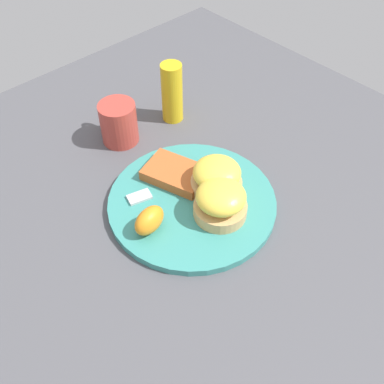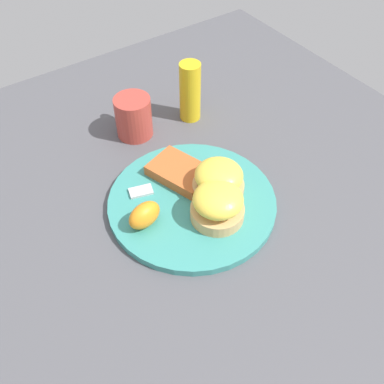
{
  "view_description": "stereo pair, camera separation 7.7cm",
  "coord_description": "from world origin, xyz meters",
  "px_view_note": "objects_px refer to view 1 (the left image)",
  "views": [
    {
      "loc": [
        -0.38,
        0.36,
        0.6
      ],
      "look_at": [
        0.0,
        0.0,
        0.03
      ],
      "focal_mm": 42.0,
      "sensor_mm": 36.0,
      "label": 1
    },
    {
      "loc": [
        -0.43,
        0.3,
        0.6
      ],
      "look_at": [
        0.0,
        0.0,
        0.03
      ],
      "focal_mm": 42.0,
      "sensor_mm": 36.0,
      "label": 2
    }
  ],
  "objects_px": {
    "sandwich_benedict_left": "(221,201)",
    "hashbrown_patty": "(176,173)",
    "fork": "(173,185)",
    "condiment_bottle": "(172,93)",
    "cup": "(118,123)",
    "sandwich_benedict_right": "(217,178)",
    "orange_wedge": "(151,222)"
  },
  "relations": [
    {
      "from": "sandwich_benedict_left",
      "to": "cup",
      "type": "height_order",
      "value": "cup"
    },
    {
      "from": "sandwich_benedict_left",
      "to": "hashbrown_patty",
      "type": "distance_m",
      "value": 0.12
    },
    {
      "from": "orange_wedge",
      "to": "cup",
      "type": "xyz_separation_m",
      "value": [
        0.23,
        -0.11,
        0.01
      ]
    },
    {
      "from": "orange_wedge",
      "to": "sandwich_benedict_left",
      "type": "bearing_deg",
      "value": -115.66
    },
    {
      "from": "condiment_bottle",
      "to": "sandwich_benedict_left",
      "type": "bearing_deg",
      "value": 154.6
    },
    {
      "from": "sandwich_benedict_left",
      "to": "condiment_bottle",
      "type": "relative_size",
      "value": 0.71
    },
    {
      "from": "fork",
      "to": "condiment_bottle",
      "type": "xyz_separation_m",
      "value": [
        0.16,
        -0.14,
        0.05
      ]
    },
    {
      "from": "hashbrown_patty",
      "to": "orange_wedge",
      "type": "distance_m",
      "value": 0.13
    },
    {
      "from": "sandwich_benedict_left",
      "to": "hashbrown_patty",
      "type": "xyz_separation_m",
      "value": [
        0.12,
        -0.0,
        -0.02
      ]
    },
    {
      "from": "hashbrown_patty",
      "to": "condiment_bottle",
      "type": "distance_m",
      "value": 0.2
    },
    {
      "from": "orange_wedge",
      "to": "condiment_bottle",
      "type": "distance_m",
      "value": 0.32
    },
    {
      "from": "hashbrown_patty",
      "to": "cup",
      "type": "distance_m",
      "value": 0.17
    },
    {
      "from": "orange_wedge",
      "to": "cup",
      "type": "distance_m",
      "value": 0.26
    },
    {
      "from": "sandwich_benedict_right",
      "to": "cup",
      "type": "relative_size",
      "value": 0.89
    },
    {
      "from": "sandwich_benedict_left",
      "to": "orange_wedge",
      "type": "distance_m",
      "value": 0.12
    },
    {
      "from": "fork",
      "to": "cup",
      "type": "xyz_separation_m",
      "value": [
        0.18,
        -0.02,
        0.03
      ]
    },
    {
      "from": "sandwich_benedict_right",
      "to": "fork",
      "type": "xyz_separation_m",
      "value": [
        0.06,
        0.05,
        -0.03
      ]
    },
    {
      "from": "hashbrown_patty",
      "to": "condiment_bottle",
      "type": "bearing_deg",
      "value": -39.63
    },
    {
      "from": "sandwich_benedict_right",
      "to": "condiment_bottle",
      "type": "distance_m",
      "value": 0.24
    },
    {
      "from": "sandwich_benedict_right",
      "to": "hashbrown_patty",
      "type": "xyz_separation_m",
      "value": [
        0.07,
        0.03,
        -0.02
      ]
    },
    {
      "from": "hashbrown_patty",
      "to": "condiment_bottle",
      "type": "relative_size",
      "value": 0.86
    },
    {
      "from": "sandwich_benedict_left",
      "to": "condiment_bottle",
      "type": "bearing_deg",
      "value": -25.4
    },
    {
      "from": "cup",
      "to": "condiment_bottle",
      "type": "relative_size",
      "value": 0.8
    },
    {
      "from": "sandwich_benedict_right",
      "to": "condiment_bottle",
      "type": "relative_size",
      "value": 0.71
    },
    {
      "from": "orange_wedge",
      "to": "fork",
      "type": "distance_m",
      "value": 0.11
    },
    {
      "from": "sandwich_benedict_left",
      "to": "cup",
      "type": "xyz_separation_m",
      "value": [
        0.29,
        -0.0,
        -0.0
      ]
    },
    {
      "from": "orange_wedge",
      "to": "condiment_bottle",
      "type": "relative_size",
      "value": 0.47
    },
    {
      "from": "sandwich_benedict_right",
      "to": "condiment_bottle",
      "type": "bearing_deg",
      "value": -22.46
    },
    {
      "from": "sandwich_benedict_right",
      "to": "fork",
      "type": "height_order",
      "value": "sandwich_benedict_right"
    },
    {
      "from": "sandwich_benedict_left",
      "to": "orange_wedge",
      "type": "height_order",
      "value": "sandwich_benedict_left"
    },
    {
      "from": "hashbrown_patty",
      "to": "orange_wedge",
      "type": "xyz_separation_m",
      "value": [
        -0.06,
        0.11,
        0.01
      ]
    },
    {
      "from": "sandwich_benedict_left",
      "to": "fork",
      "type": "distance_m",
      "value": 0.11
    }
  ]
}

